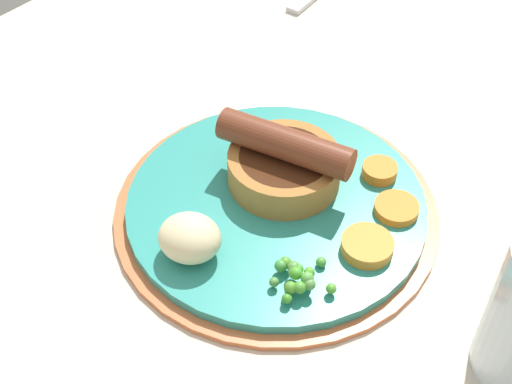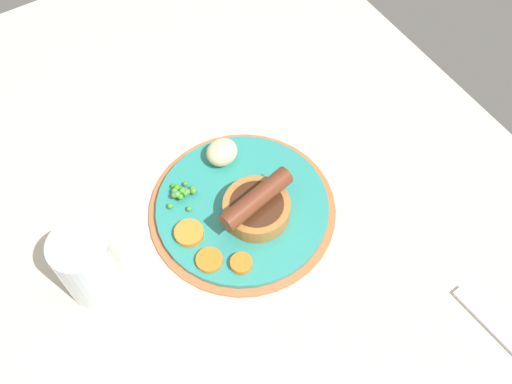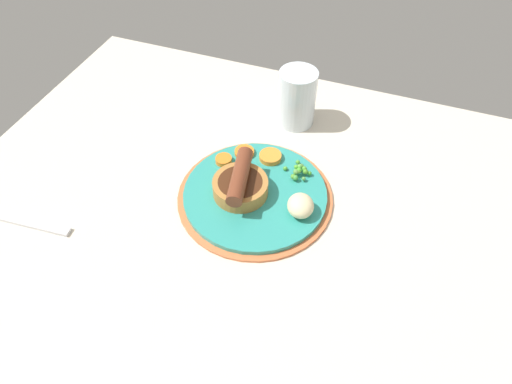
% 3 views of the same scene
% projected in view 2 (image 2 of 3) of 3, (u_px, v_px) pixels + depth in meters
% --- Properties ---
extents(dining_table, '(1.10, 0.80, 0.03)m').
position_uv_depth(dining_table, '(246.00, 192.00, 0.85)').
color(dining_table, beige).
rests_on(dining_table, ground).
extents(dinner_plate, '(0.26, 0.26, 0.01)m').
position_uv_depth(dinner_plate, '(242.00, 208.00, 0.81)').
color(dinner_plate, '#CC6B3D').
rests_on(dinner_plate, dining_table).
extents(sausage_pudding, '(0.09, 0.12, 0.05)m').
position_uv_depth(sausage_pudding, '(257.00, 206.00, 0.77)').
color(sausage_pudding, '#AD7538').
rests_on(sausage_pudding, dinner_plate).
extents(pea_pile, '(0.05, 0.05, 0.02)m').
position_uv_depth(pea_pile, '(182.00, 193.00, 0.80)').
color(pea_pile, '#4F9A30').
rests_on(pea_pile, dinner_plate).
extents(potato_chunk_0, '(0.06, 0.06, 0.03)m').
position_uv_depth(potato_chunk_0, '(222.00, 152.00, 0.83)').
color(potato_chunk_0, beige).
rests_on(potato_chunk_0, dinner_plate).
extents(carrot_slice_0, '(0.04, 0.04, 0.01)m').
position_uv_depth(carrot_slice_0, '(241.00, 263.00, 0.75)').
color(carrot_slice_0, orange).
rests_on(carrot_slice_0, dinner_plate).
extents(carrot_slice_2, '(0.04, 0.04, 0.01)m').
position_uv_depth(carrot_slice_2, '(209.00, 260.00, 0.75)').
color(carrot_slice_2, orange).
rests_on(carrot_slice_2, dinner_plate).
extents(carrot_slice_3, '(0.05, 0.05, 0.01)m').
position_uv_depth(carrot_slice_3, '(189.00, 233.00, 0.77)').
color(carrot_slice_3, orange).
rests_on(carrot_slice_3, dinner_plate).
extents(fork, '(0.18, 0.03, 0.01)m').
position_uv_depth(fork, '(511.00, 344.00, 0.71)').
color(fork, silver).
rests_on(fork, dining_table).
extents(drinking_glass, '(0.07, 0.07, 0.11)m').
position_uv_depth(drinking_glass, '(88.00, 265.00, 0.70)').
color(drinking_glass, silver).
rests_on(drinking_glass, dining_table).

